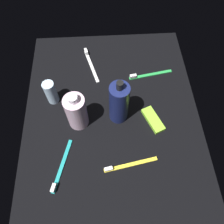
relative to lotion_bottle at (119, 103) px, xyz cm
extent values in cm
cube|color=black|center=(0.06, 2.32, -9.47)|extent=(84.00, 64.00, 1.20)
cylinder|color=#161E4E|center=(0.00, 0.00, -0.18)|extent=(6.61, 6.61, 17.38)
cylinder|color=black|center=(0.00, 0.00, 9.92)|extent=(2.20, 2.20, 2.80)
cylinder|color=silver|center=(-1.55, 14.35, -1.71)|extent=(7.04, 7.04, 14.32)
cylinder|color=silver|center=(-1.55, 14.35, 6.56)|extent=(3.20, 3.20, 2.20)
cylinder|color=silver|center=(8.41, 24.09, -3.84)|extent=(4.20, 4.20, 10.05)
cube|color=white|center=(24.19, 9.54, -8.42)|extent=(17.62, 6.16, 0.90)
cube|color=white|center=(31.39, 11.62, -7.37)|extent=(2.80, 1.78, 1.20)
cube|color=yellow|center=(-18.44, -2.77, -8.42)|extent=(4.34, 17.93, 0.90)
cube|color=white|center=(-19.76, 4.62, -7.37)|extent=(1.54, 2.75, 1.20)
cube|color=green|center=(18.11, -14.55, -8.42)|extent=(4.23, 17.94, 0.90)
cube|color=white|center=(16.84, -7.16, -7.37)|extent=(1.52, 2.75, 1.20)
cube|color=teal|center=(-17.37, 19.68, -8.42)|extent=(17.61, 6.20, 0.90)
cube|color=white|center=(-24.57, 21.78, -7.37)|extent=(2.80, 1.78, 1.20)
cube|color=#8CD133|center=(-2.76, -12.36, -8.12)|extent=(11.14, 7.68, 1.50)
camera|label=1|loc=(-38.37, 4.61, 63.36)|focal=35.68mm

